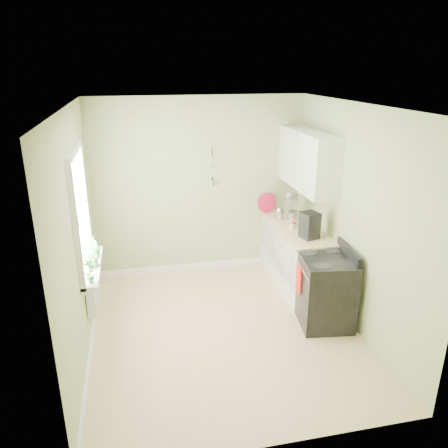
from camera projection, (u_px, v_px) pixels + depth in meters
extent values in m
cube|color=tan|center=(224.00, 331.00, 5.42)|extent=(3.20, 3.60, 0.02)
cube|color=white|center=(224.00, 105.00, 4.48)|extent=(3.20, 3.60, 0.02)
cube|color=#AAB77D|center=(199.00, 187.00, 6.61)|extent=(3.20, 0.02, 2.70)
cube|color=#AAB77D|center=(76.00, 240.00, 4.63)|extent=(0.02, 3.60, 2.70)
cube|color=#AAB77D|center=(355.00, 219.00, 5.27)|extent=(0.02, 3.60, 2.70)
cube|color=white|center=(296.00, 257.00, 6.44)|extent=(0.60, 1.60, 0.87)
cube|color=beige|center=(297.00, 228.00, 6.28)|extent=(0.64, 1.60, 0.04)
cube|color=white|center=(308.00, 160.00, 6.07)|extent=(0.35, 1.40, 0.80)
cube|color=white|center=(79.00, 213.00, 4.84)|extent=(0.02, 1.00, 1.30)
cube|color=white|center=(74.00, 151.00, 4.61)|extent=(0.06, 1.14, 0.07)
cube|color=white|center=(87.00, 268.00, 5.08)|extent=(0.06, 1.14, 0.07)
cube|color=white|center=(81.00, 213.00, 4.85)|extent=(0.04, 1.00, 0.04)
cube|color=white|center=(93.00, 267.00, 5.09)|extent=(0.18, 1.14, 0.04)
cube|color=white|center=(93.00, 294.00, 5.15)|extent=(0.12, 0.50, 0.35)
cylinder|color=beige|center=(212.00, 152.00, 6.44)|extent=(0.02, 0.02, 0.10)
cylinder|color=silver|center=(212.00, 160.00, 6.48)|extent=(0.01, 0.01, 0.16)
cylinder|color=silver|center=(213.00, 183.00, 6.60)|extent=(0.01, 0.14, 0.14)
cube|color=black|center=(325.00, 291.00, 5.46)|extent=(0.71, 0.80, 0.85)
cube|color=black|center=(328.00, 259.00, 5.31)|extent=(0.71, 0.80, 0.03)
cube|color=black|center=(349.00, 252.00, 5.34)|extent=(0.15, 0.72, 0.13)
cylinder|color=#B2B2B7|center=(303.00, 270.00, 5.29)|extent=(0.10, 0.59, 0.02)
cube|color=red|center=(299.00, 279.00, 5.43)|extent=(0.05, 0.21, 0.36)
cube|color=#B2B2B7|center=(292.00, 219.00, 6.44)|extent=(0.30, 0.37, 0.08)
cube|color=#B2B2B7|center=(289.00, 207.00, 6.51)|extent=(0.15, 0.12, 0.23)
cube|color=#B2B2B7|center=(293.00, 200.00, 6.36)|extent=(0.24, 0.35, 0.11)
sphere|color=#B2B2B7|center=(290.00, 196.00, 6.46)|extent=(0.13, 0.13, 0.13)
cylinder|color=silver|center=(294.00, 217.00, 6.36)|extent=(0.18, 0.18, 0.15)
cylinder|color=silver|center=(279.00, 215.00, 6.51)|extent=(0.11, 0.11, 0.15)
cone|color=silver|center=(279.00, 209.00, 6.47)|extent=(0.11, 0.11, 0.04)
cylinder|color=silver|center=(273.00, 214.00, 6.48)|extent=(0.11, 0.04, 0.08)
cube|color=black|center=(310.00, 225.00, 5.81)|extent=(0.25, 0.27, 0.36)
cylinder|color=black|center=(307.00, 233.00, 5.84)|extent=(0.11, 0.11, 0.12)
cylinder|color=#B8143A|center=(267.00, 203.00, 6.84)|extent=(0.31, 0.09, 0.31)
cylinder|color=beige|center=(293.00, 226.00, 6.19)|extent=(0.08, 0.08, 0.08)
cylinder|color=#B8143A|center=(293.00, 223.00, 6.18)|extent=(0.08, 0.08, 0.01)
imported|color=#306530|center=(89.00, 271.00, 4.62)|extent=(0.16, 0.18, 0.28)
imported|color=#306530|center=(92.00, 254.00, 4.99)|extent=(0.17, 0.20, 0.32)
imported|color=#306530|center=(93.00, 246.00, 5.26)|extent=(0.20, 0.20, 0.28)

